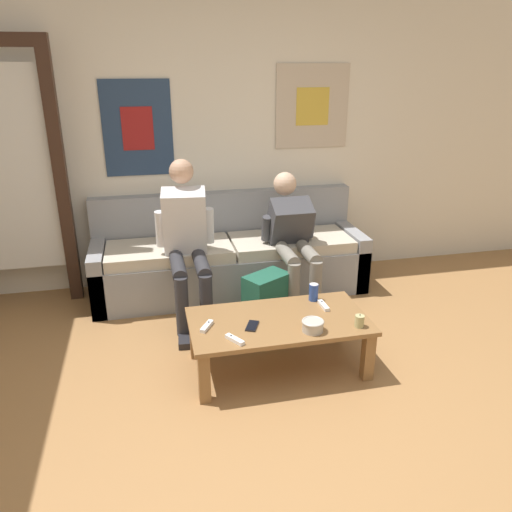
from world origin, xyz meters
TOP-DOWN VIEW (x-y plane):
  - ground_plane at (0.00, 0.00)m, footprint 18.00×18.00m
  - wall_back at (0.00, 2.42)m, footprint 10.00×0.07m
  - couch at (-0.03, 2.06)m, footprint 2.39×0.72m
  - coffee_table at (0.07, 0.74)m, footprint 1.18×0.62m
  - person_seated_adult at (-0.43, 1.67)m, footprint 0.47×0.87m
  - person_seated_teen at (0.45, 1.71)m, footprint 0.47×0.91m
  - backpack at (0.14, 1.35)m, footprint 0.40×0.35m
  - ceramic_bowl at (0.23, 0.54)m, footprint 0.14×0.14m
  - pillar_candle at (0.54, 0.53)m, footprint 0.06×0.06m
  - drink_can_blue at (0.38, 0.96)m, footprint 0.07×0.07m
  - game_controller_near_left at (-0.27, 0.53)m, footprint 0.11×0.14m
  - game_controller_near_right at (0.42, 0.84)m, footprint 0.04×0.14m
  - game_controller_far_center at (-0.41, 0.73)m, footprint 0.10×0.14m
  - cell_phone at (-0.12, 0.68)m, footprint 0.12×0.15m

SIDE VIEW (x-z plane):
  - ground_plane at x=0.00m, z-range 0.00..0.00m
  - backpack at x=0.14m, z-range -0.01..0.40m
  - couch at x=-0.03m, z-range -0.14..0.71m
  - coffee_table at x=0.07m, z-range 0.13..0.49m
  - cell_phone at x=-0.12m, z-range 0.37..0.38m
  - game_controller_near_left at x=-0.27m, z-range 0.36..0.39m
  - game_controller_near_right at x=0.42m, z-range 0.36..0.39m
  - game_controller_far_center at x=-0.41m, z-range 0.36..0.39m
  - pillar_candle at x=0.54m, z-range 0.36..0.45m
  - ceramic_bowl at x=0.23m, z-range 0.37..0.45m
  - drink_can_blue at x=0.38m, z-range 0.37..0.49m
  - person_seated_teen at x=0.45m, z-range 0.06..1.13m
  - person_seated_adult at x=-0.43m, z-range 0.04..1.29m
  - wall_back at x=0.00m, z-range 0.00..2.55m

